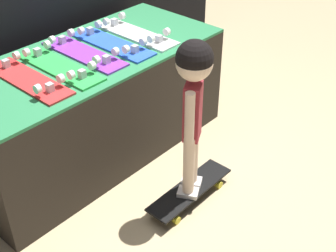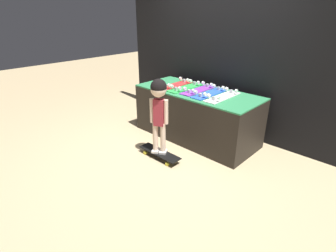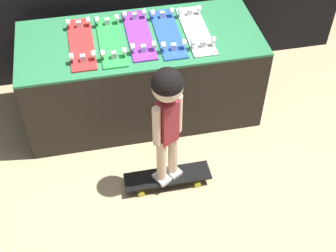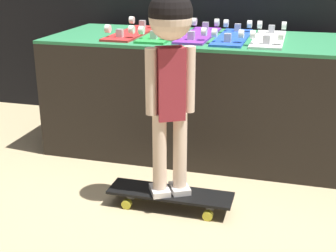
% 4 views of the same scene
% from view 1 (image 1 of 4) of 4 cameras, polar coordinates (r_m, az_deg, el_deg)
% --- Properties ---
extents(ground_plane, '(16.00, 16.00, 0.00)m').
position_cam_1_polar(ground_plane, '(3.24, -1.66, -7.12)').
color(ground_plane, tan).
extents(display_rack, '(1.94, 0.84, 0.78)m').
position_cam_1_polar(display_rack, '(3.37, -9.30, 2.51)').
color(display_rack, black).
rests_on(display_rack, ground_plane).
extents(skateboard_red_on_rack, '(0.19, 0.68, 0.09)m').
position_cam_1_polar(skateboard_red_on_rack, '(2.95, -16.75, 5.59)').
color(skateboard_red_on_rack, red).
rests_on(skateboard_red_on_rack, display_rack).
extents(skateboard_green_on_rack, '(0.19, 0.68, 0.09)m').
position_cam_1_polar(skateboard_green_on_rack, '(3.05, -13.11, 7.17)').
color(skateboard_green_on_rack, green).
rests_on(skateboard_green_on_rack, display_rack).
extents(skateboard_purple_on_rack, '(0.19, 0.68, 0.09)m').
position_cam_1_polar(skateboard_purple_on_rack, '(3.19, -10.24, 8.85)').
color(skateboard_purple_on_rack, purple).
rests_on(skateboard_purple_on_rack, display_rack).
extents(skateboard_blue_on_rack, '(0.19, 0.68, 0.09)m').
position_cam_1_polar(skateboard_blue_on_rack, '(3.30, -6.86, 10.07)').
color(skateboard_blue_on_rack, blue).
rests_on(skateboard_blue_on_rack, display_rack).
extents(skateboard_white_on_rack, '(0.19, 0.68, 0.09)m').
position_cam_1_polar(skateboard_white_on_rack, '(3.44, -3.93, 11.26)').
color(skateboard_white_on_rack, white).
rests_on(skateboard_white_on_rack, display_rack).
extents(skateboard_on_floor, '(0.67, 0.18, 0.09)m').
position_cam_1_polar(skateboard_on_floor, '(3.08, 2.68, -7.86)').
color(skateboard_on_floor, black).
rests_on(skateboard_on_floor, ground_plane).
extents(child, '(0.24, 0.21, 1.04)m').
position_cam_1_polar(child, '(2.64, 3.11, 4.20)').
color(child, silver).
rests_on(child, skateboard_on_floor).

